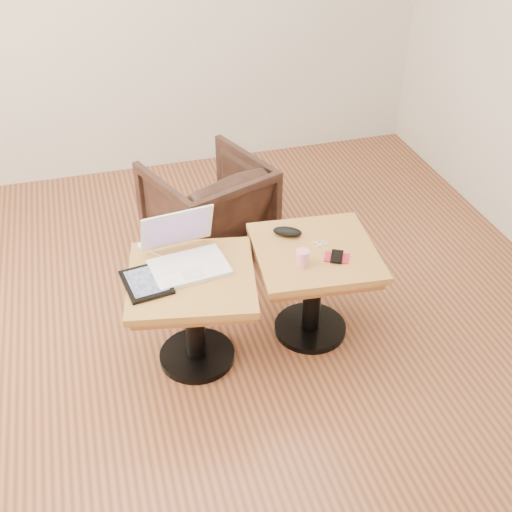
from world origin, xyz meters
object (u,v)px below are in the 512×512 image
object	(u,v)px
armchair	(208,207)
striped_cup	(302,258)
laptop	(185,254)
side_table_right	(314,271)
side_table_left	(193,297)

from	to	relation	value
armchair	striped_cup	bearing A→B (deg)	82.19
laptop	striped_cup	world-z (taller)	laptop
side_table_right	armchair	xyz separation A→B (m)	(-0.36, 0.95, -0.11)
side_table_left	laptop	world-z (taller)	laptop
side_table_left	laptop	bearing A→B (deg)	103.62
side_table_right	striped_cup	distance (m)	0.24
side_table_right	striped_cup	size ratio (longest dim) A/B	7.68
side_table_right	side_table_left	bearing A→B (deg)	-171.29
laptop	striped_cup	xyz separation A→B (m)	(0.55, -0.18, -0.01)
side_table_right	laptop	distance (m)	0.69
side_table_left	side_table_right	distance (m)	0.66
laptop	side_table_right	bearing A→B (deg)	-13.21
side_table_right	laptop	world-z (taller)	laptop
side_table_right	laptop	size ratio (longest dim) A/B	1.64
laptop	armchair	bearing A→B (deg)	64.12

